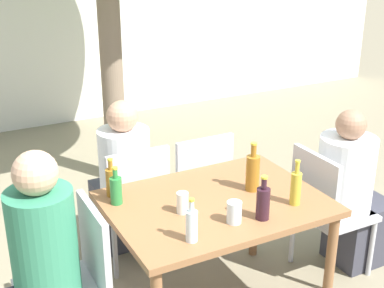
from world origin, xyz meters
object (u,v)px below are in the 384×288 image
Objects in this scene: patio_chair_3 at (197,184)px; drinking_glass_1 at (234,212)px; patio_chair_0 at (76,276)px; green_bottle_5 at (116,190)px; dining_table_front at (215,214)px; person_seated_0 at (31,280)px; amber_bottle_3 at (111,181)px; water_bottle_2 at (192,225)px; patio_chair_1 at (325,206)px; person_seated_1 at (352,197)px; amber_bottle_1 at (253,172)px; wine_bottle_4 at (263,202)px; patio_chair_2 at (134,198)px; person_seated_2 at (122,184)px; drinking_glass_0 at (182,203)px; oil_cruet_0 at (296,187)px.

drinking_glass_1 is (-0.29, -0.96, 0.31)m from patio_chair_3.
green_bottle_5 is at bearing 125.54° from patio_chair_0.
person_seated_0 is at bearing -180.00° from dining_table_front.
patio_chair_3 is at bearing 24.58° from amber_bottle_3.
water_bottle_2 is 0.30m from drinking_glass_1.
patio_chair_0 and patio_chair_1 have the same top height.
patio_chair_0 is 0.53m from green_bottle_5.
drinking_glass_1 is (-0.04, -0.26, 0.15)m from dining_table_front.
dining_table_front is 1.10m from person_seated_1.
amber_bottle_1 reaches higher than patio_chair_0.
water_bottle_2 is (0.53, -0.32, 0.34)m from patio_chair_0.
patio_chair_1 is at bearing 16.46° from drinking_glass_1.
wine_bottle_4 reaches higher than water_bottle_2.
patio_chair_0 is 1.00× the size of patio_chair_1.
person_seated_0 is at bearing -179.17° from amber_bottle_1.
patio_chair_0 is 1.00× the size of patio_chair_2.
wine_bottle_4 is 0.17m from drinking_glass_1.
person_seated_0 is at bearing -90.00° from patio_chair_0.
patio_chair_1 is 1.27m from water_bottle_2.
amber_bottle_1 reaches higher than water_bottle_2.
person_seated_2 is (-0.50, 0.24, 0.01)m from patio_chair_3.
patio_chair_1 is 1.44m from green_bottle_5.
patio_chair_0 is 0.24m from person_seated_0.
patio_chair_0 is 0.78× the size of person_seated_1.
amber_bottle_1 is at bearing 119.54° from person_seated_2.
drinking_glass_0 is (-0.36, 0.26, -0.04)m from wine_bottle_4.
patio_chair_1 is at bearing 147.89° from patio_chair_2.
patio_chair_2 is at bearing 127.41° from amber_bottle_1.
amber_bottle_3 reaches higher than drinking_glass_0.
patio_chair_0 is 3.82× the size of water_bottle_2.
person_seated_0 reaches higher than patio_chair_1.
person_seated_1 is (0.23, -0.00, 0.01)m from patio_chair_1.
patio_chair_3 is 0.91m from amber_bottle_3.
patio_chair_1 is 3.82× the size of amber_bottle_3.
person_seated_0 is at bearing 156.99° from water_bottle_2.
patio_chair_2 is 1.03m from drinking_glass_1.
person_seated_1 is 0.90m from amber_bottle_1.
patio_chair_3 is 0.96m from green_bottle_5.
person_seated_1 is 0.82m from oil_cruet_0.
patio_chair_2 is 0.78× the size of person_seated_1.
water_bottle_2 reaches higher than patio_chair_1.
patio_chair_0 is at bearing 168.70° from oil_cruet_0.
person_seated_0 is at bearing 90.00° from person_seated_1.
patio_chair_1 is at bearing 15.24° from water_bottle_2.
patio_chair_3 is at bearing 154.70° from person_seated_2.
drinking_glass_1 is (-0.16, 0.04, -0.04)m from wine_bottle_4.
person_seated_1 is (1.09, -0.00, -0.15)m from dining_table_front.
person_seated_0 is at bearing 170.44° from oil_cruet_0.
patio_chair_3 is 0.78× the size of person_seated_1.
amber_bottle_3 is 1.95× the size of drinking_glass_1.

